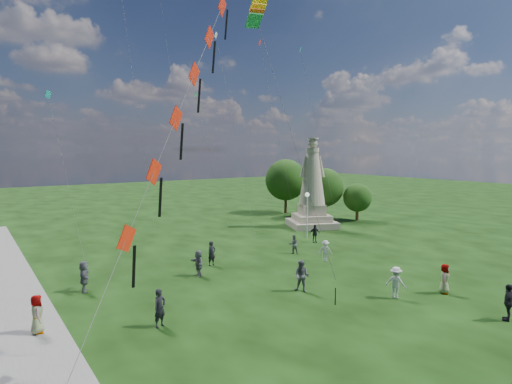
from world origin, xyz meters
TOP-DOWN VIEW (x-y plane):
  - statue at (14.52, 20.39)m, footprint 5.90×5.90m
  - lamppost at (10.25, 16.30)m, footprint 0.38×0.38m
  - tree_row at (19.01, 26.31)m, footprint 7.25×13.13m
  - person_0 at (-7.95, 5.51)m, footprint 0.74×0.62m
  - person_1 at (0.41, 5.53)m, footprint 0.91×1.03m
  - person_2 at (3.93, 1.92)m, footprint 0.95×1.23m
  - person_3 at (5.67, -3.00)m, footprint 1.14×0.91m
  - person_4 at (6.75, 0.84)m, footprint 0.95×0.82m
  - person_5 at (-9.62, 12.42)m, footprint 1.06×1.76m
  - person_6 at (-1.11, 13.19)m, footprint 0.66×0.49m
  - person_7 at (5.67, 12.60)m, footprint 0.83×0.70m
  - person_8 at (6.09, 9.59)m, footprint 1.09×0.99m
  - person_9 at (9.67, 14.63)m, footprint 1.01×0.72m
  - person_10 at (-12.61, 7.66)m, footprint 0.55×0.85m
  - person_11 at (-2.99, 11.50)m, footprint 0.78×1.58m
  - red_kite_train at (-7.01, 4.61)m, footprint 10.81×9.35m
  - small_kites at (1.93, 23.30)m, footprint 31.47×17.22m

SIDE VIEW (x-z plane):
  - person_7 at x=5.67m, z-range 0.00..1.46m
  - person_8 at x=6.09m, z-range 0.00..1.52m
  - person_9 at x=9.67m, z-range 0.00..1.55m
  - person_4 at x=6.75m, z-range 0.00..1.65m
  - person_11 at x=-2.99m, z-range 0.00..1.66m
  - person_10 at x=-12.61m, z-range 0.00..1.67m
  - person_6 at x=-1.11m, z-range 0.00..1.68m
  - person_2 at x=3.93m, z-range 0.00..1.69m
  - person_3 at x=5.67m, z-range 0.00..1.74m
  - person_0 at x=-7.95m, z-range 0.00..1.74m
  - person_5 at x=-9.62m, z-range 0.00..1.77m
  - person_1 at x=0.41m, z-range 0.00..1.80m
  - lamppost at x=10.25m, z-range 0.92..5.06m
  - statue at x=14.52m, z-range -1.11..7.99m
  - tree_row at x=19.01m, z-range 0.40..7.15m
  - red_kite_train at x=-7.01m, z-range 1.91..17.88m
  - small_kites at x=1.93m, z-range 1.76..25.99m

